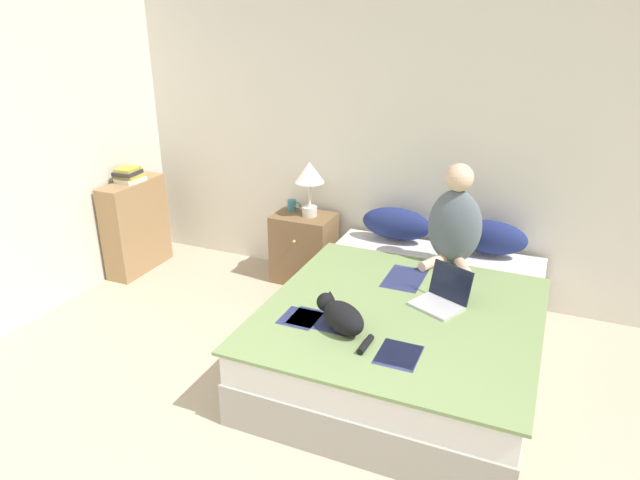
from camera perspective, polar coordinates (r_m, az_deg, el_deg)
The scene contains 12 objects.
wall_back at distance 4.51m, azimuth 10.83°, elevation 10.03°, with size 6.09×0.05×2.55m.
bed at distance 3.83m, azimuth 8.72°, elevation -8.88°, with size 1.64×2.08×0.48m.
pillow_near at distance 4.55m, azimuth 7.64°, elevation 1.62°, with size 0.55×0.21×0.26m.
pillow_far at distance 4.43m, azimuth 16.57°, elevation 0.27°, with size 0.55×0.21×0.26m.
person_sitting at distance 4.15m, azimuth 13.36°, elevation 1.79°, with size 0.39×0.37×0.73m.
cat_tabby at distance 3.28m, azimuth 2.13°, elevation -7.61°, with size 0.40×0.35×0.18m.
laptop_open at distance 3.63m, azimuth 12.04°, elevation -5.66°, with size 0.38×0.37×0.24m.
nightstand at distance 4.87m, azimuth -1.61°, elevation -0.78°, with size 0.50×0.39×0.59m.
table_lamp at distance 4.64m, azimuth -1.07°, elevation 6.35°, with size 0.24×0.24×0.46m.
coffee_mug at distance 4.86m, azimuth -2.79°, elevation 3.50°, with size 0.12×0.07×0.09m.
bookshelf at distance 5.29m, azimuth -17.93°, elevation 1.33°, with size 0.22×0.64×0.82m.
book_stack_top at distance 5.15m, azimuth -18.55°, elevation 6.17°, with size 0.22×0.23×0.12m.
Camera 1 is at (0.94, -0.97, 2.21)m, focal length 32.00 mm.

